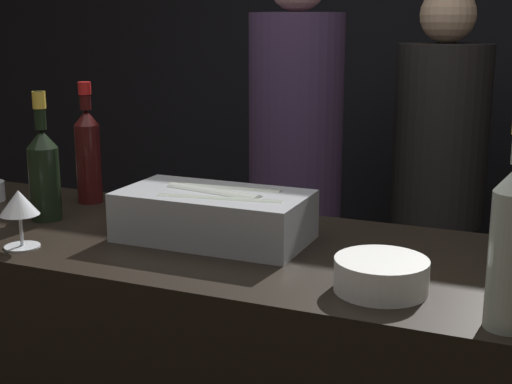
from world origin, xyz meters
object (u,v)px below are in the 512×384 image
object	(u,v)px
bowl_white	(381,274)
red_wine_bottle_tall	(88,151)
person_in_hoodie	(438,180)
person_blond_tee	(295,170)
wine_glass	(19,205)
champagne_bottle	(44,170)
ice_bin_with_bottles	(216,213)

from	to	relation	value
bowl_white	red_wine_bottle_tall	bearing A→B (deg)	158.91
person_in_hoodie	person_blond_tee	bearing A→B (deg)	93.28
person_in_hoodie	wine_glass	bearing A→B (deg)	121.90
person_blond_tee	champagne_bottle	bearing A→B (deg)	94.81
red_wine_bottle_tall	person_blond_tee	size ratio (longest dim) A/B	0.19
ice_bin_with_bottles	wine_glass	size ratio (longest dim) A/B	3.28
bowl_white	person_blond_tee	world-z (taller)	person_blond_tee
champagne_bottle	person_blond_tee	xyz separation A→B (m)	(0.32, 1.01, -0.17)
person_in_hoodie	ice_bin_with_bottles	bearing A→B (deg)	132.60
ice_bin_with_bottles	person_blond_tee	size ratio (longest dim) A/B	0.25
champagne_bottle	person_blond_tee	bearing A→B (deg)	72.59
red_wine_bottle_tall	person_blond_tee	distance (m)	0.90
red_wine_bottle_tall	person_blond_tee	bearing A→B (deg)	68.42
wine_glass	person_blond_tee	distance (m)	1.25
ice_bin_with_bottles	person_blond_tee	distance (m)	1.02
ice_bin_with_bottles	red_wine_bottle_tall	size ratio (longest dim) A/B	1.29
bowl_white	wine_glass	xyz separation A→B (m)	(-0.81, -0.05, 0.07)
ice_bin_with_bottles	red_wine_bottle_tall	world-z (taller)	red_wine_bottle_tall
champagne_bottle	person_in_hoodie	xyz separation A→B (m)	(0.78, 1.38, -0.24)
wine_glass	person_in_hoodie	xyz separation A→B (m)	(0.68, 1.59, -0.21)
wine_glass	ice_bin_with_bottles	bearing A→B (deg)	30.68
person_in_hoodie	red_wine_bottle_tall	bearing A→B (deg)	111.37
bowl_white	wine_glass	distance (m)	0.82
champagne_bottle	person_in_hoodie	bearing A→B (deg)	60.39
champagne_bottle	ice_bin_with_bottles	bearing A→B (deg)	1.41
champagne_bottle	person_blond_tee	size ratio (longest dim) A/B	0.19
wine_glass	red_wine_bottle_tall	bearing A→B (deg)	104.70
wine_glass	bowl_white	bearing A→B (deg)	3.83
red_wine_bottle_tall	champagne_bottle	bearing A→B (deg)	-88.42
person_blond_tee	red_wine_bottle_tall	bearing A→B (deg)	90.63
person_in_hoodie	person_blond_tee	xyz separation A→B (m)	(-0.47, -0.37, 0.07)
bowl_white	person_blond_tee	distance (m)	1.32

